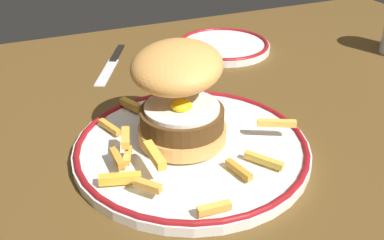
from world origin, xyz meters
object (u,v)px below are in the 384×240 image
at_px(side_plate, 223,45).
at_px(dinner_plate, 192,146).
at_px(knife, 113,60).
at_px(burger, 179,94).

bearing_deg(side_plate, dinner_plate, -123.11).
bearing_deg(dinner_plate, side_plate, 56.89).
distance_m(side_plate, knife, 0.21).
bearing_deg(dinner_plate, burger, 109.71).
distance_m(burger, knife, 0.31).
height_order(side_plate, knife, side_plate).
height_order(dinner_plate, burger, burger).
xyz_separation_m(burger, knife, (-0.01, 0.30, -0.07)).
relative_size(dinner_plate, knife, 1.72).
xyz_separation_m(dinner_plate, side_plate, (0.19, 0.29, -0.00)).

